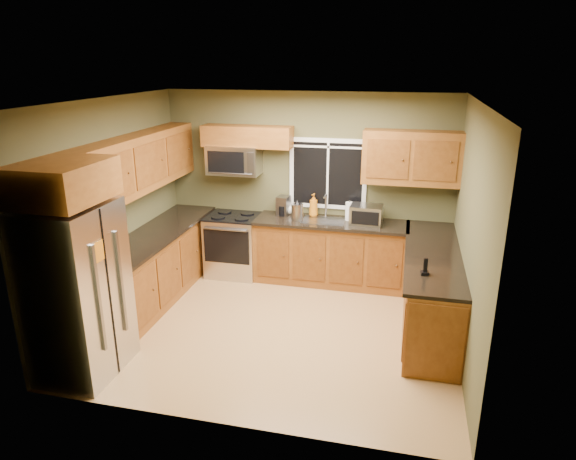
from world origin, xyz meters
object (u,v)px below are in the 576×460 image
at_px(range, 234,245).
at_px(paper_towel_roll, 349,211).
at_px(refrigerator, 78,291).
at_px(kettle, 297,211).
at_px(soap_bottle_a, 314,205).
at_px(cordless_phone, 425,270).
at_px(coffee_maker, 283,206).
at_px(toaster_oven, 366,215).
at_px(microwave, 234,160).
at_px(soap_bottle_c, 289,208).

xyz_separation_m(range, paper_towel_roll, (1.70, 0.12, 0.60)).
height_order(refrigerator, range, refrigerator).
distance_m(kettle, soap_bottle_a, 0.33).
bearing_deg(refrigerator, range, 76.03).
bearing_deg(cordless_phone, coffee_maker, 137.84).
bearing_deg(range, coffee_maker, 13.22).
xyz_separation_m(toaster_oven, paper_towel_roll, (-0.25, 0.14, -0.00)).
bearing_deg(cordless_phone, paper_towel_roll, 120.06).
height_order(microwave, coffee_maker, microwave).
bearing_deg(soap_bottle_a, toaster_oven, -15.54).
bearing_deg(coffee_maker, microwave, -177.31).
distance_m(toaster_oven, soap_bottle_a, 0.81).
bearing_deg(coffee_maker, soap_bottle_a, 3.85).
bearing_deg(toaster_oven, soap_bottle_c, 167.87).
bearing_deg(refrigerator, kettle, 58.23).
height_order(kettle, soap_bottle_c, kettle).
relative_size(coffee_maker, cordless_phone, 1.46).
distance_m(microwave, soap_bottle_a, 1.33).
bearing_deg(kettle, soap_bottle_c, 122.05).
bearing_deg(soap_bottle_a, coffee_maker, -176.15).
relative_size(kettle, soap_bottle_a, 0.89).
relative_size(toaster_oven, kettle, 1.50).
bearing_deg(paper_towel_roll, coffee_maker, 177.25).
distance_m(range, paper_towel_roll, 1.81).
distance_m(microwave, paper_towel_roll, 1.82).
bearing_deg(coffee_maker, refrigerator, -115.68).
bearing_deg(soap_bottle_c, kettle, -57.95).
distance_m(refrigerator, soap_bottle_c, 3.35).
distance_m(soap_bottle_a, soap_bottle_c, 0.38).
distance_m(coffee_maker, kettle, 0.35).
distance_m(soap_bottle_c, cordless_phone, 2.67).
bearing_deg(cordless_phone, microwave, 146.92).
bearing_deg(range, refrigerator, -103.97).
distance_m(microwave, coffee_maker, 0.98).
bearing_deg(kettle, microwave, 168.41).
height_order(refrigerator, soap_bottle_a, refrigerator).
distance_m(refrigerator, paper_towel_roll, 3.76).
bearing_deg(coffee_maker, kettle, -42.11).
bearing_deg(toaster_oven, paper_towel_roll, 150.76).
height_order(toaster_oven, soap_bottle_a, soap_bottle_a).
distance_m(range, coffee_maker, 0.96).
relative_size(soap_bottle_a, cordless_phone, 1.77).
bearing_deg(refrigerator, paper_towel_roll, 50.45).
relative_size(microwave, kettle, 2.55).
height_order(coffee_maker, soap_bottle_a, soap_bottle_a).
bearing_deg(coffee_maker, toaster_oven, -8.67).
xyz_separation_m(toaster_oven, soap_bottle_a, (-0.78, 0.22, 0.03)).
xyz_separation_m(microwave, cordless_phone, (2.72, -1.77, -0.73)).
height_order(range, coffee_maker, coffee_maker).
height_order(toaster_oven, coffee_maker, coffee_maker).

